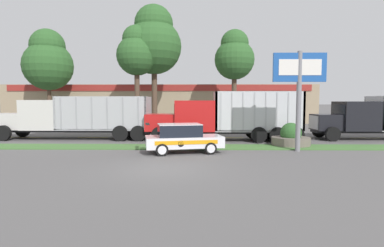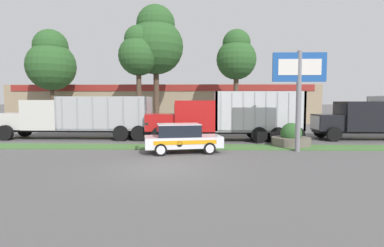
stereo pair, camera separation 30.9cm
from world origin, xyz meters
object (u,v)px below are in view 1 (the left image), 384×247
Objects in this scene: dump_truck_trail at (373,119)px; dump_truck_far_right at (61,119)px; store_sign_post at (299,80)px; dump_truck_lead at (212,119)px; traffic_cone at (201,143)px; stone_planter at (291,138)px; rally_car at (182,138)px.

dump_truck_trail is 23.72m from dump_truck_far_right.
dump_truck_trail is 1.89× the size of store_sign_post.
dump_truck_lead is at bearing -176.04° from dump_truck_trail.
dump_truck_trail is at bearing 17.79° from traffic_cone.
dump_truck_trail is 4.41× the size of stone_planter.
rally_car is at bearing -110.21° from dump_truck_lead.
dump_truck_lead is at bearing 151.92° from stone_planter.
dump_truck_lead is 3.69m from traffic_cone.
rally_car is 1.85× the size of stone_planter.
dump_truck_lead is 4.61× the size of stone_planter.
dump_truck_lead is 19.75× the size of traffic_cone.
dump_truck_trail reaches higher than stone_planter.
dump_truck_trail is 15.42m from rally_car.
dump_truck_far_right reaches higher than traffic_cone.
traffic_cone is at bearing 165.73° from store_sign_post.
traffic_cone is at bearing 61.24° from rally_car.
dump_truck_lead is 2.49× the size of rally_car.
dump_truck_lead is at bearing 69.79° from rally_car.
dump_truck_far_right is 11.50m from traffic_cone.
store_sign_post is at bearing -97.25° from stone_planter.
dump_truck_lead reaches higher than rally_car.
stone_planter is at bearing -154.40° from dump_truck_trail.
rally_car is 7.39m from stone_planter.
dump_truck_lead is 0.97× the size of dump_truck_far_right.
store_sign_post is at bearing 4.89° from rally_car.
dump_truck_lead reaches higher than traffic_cone.
dump_truck_trail is 0.92× the size of dump_truck_far_right.
dump_truck_lead is at bearing -3.65° from dump_truck_far_right.
dump_truck_far_right reaches higher than stone_planter.
stone_planter is at bearing -11.54° from dump_truck_far_right.
store_sign_post is 10.00× the size of traffic_cone.
traffic_cone is (-13.04, -4.19, -1.26)m from dump_truck_trail.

